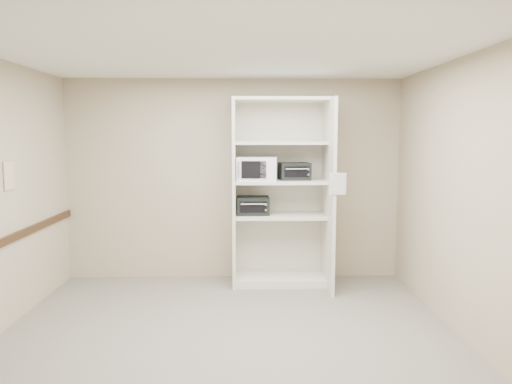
{
  "coord_description": "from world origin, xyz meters",
  "views": [
    {
      "loc": [
        0.18,
        -4.74,
        1.94
      ],
      "look_at": [
        0.3,
        1.34,
        1.25
      ],
      "focal_mm": 35.0,
      "sensor_mm": 36.0,
      "label": 1
    }
  ],
  "objects_px": {
    "toaster_oven_upper": "(295,171)",
    "toaster_oven_lower": "(253,206)",
    "shelving_unit": "(284,198)",
    "microwave": "(257,169)"
  },
  "relations": [
    {
      "from": "toaster_oven_lower",
      "to": "microwave",
      "type": "bearing_deg",
      "value": -48.24
    },
    {
      "from": "toaster_oven_upper",
      "to": "toaster_oven_lower",
      "type": "height_order",
      "value": "toaster_oven_upper"
    },
    {
      "from": "shelving_unit",
      "to": "toaster_oven_upper",
      "type": "xyz_separation_m",
      "value": [
        0.14,
        0.02,
        0.35
      ]
    },
    {
      "from": "toaster_oven_lower",
      "to": "toaster_oven_upper",
      "type": "bearing_deg",
      "value": 1.58
    },
    {
      "from": "toaster_oven_lower",
      "to": "shelving_unit",
      "type": "bearing_deg",
      "value": -0.26
    },
    {
      "from": "toaster_oven_upper",
      "to": "toaster_oven_lower",
      "type": "distance_m",
      "value": 0.7
    },
    {
      "from": "toaster_oven_upper",
      "to": "toaster_oven_lower",
      "type": "relative_size",
      "value": 0.93
    },
    {
      "from": "toaster_oven_upper",
      "to": "shelving_unit",
      "type": "bearing_deg",
      "value": -178.09
    },
    {
      "from": "shelving_unit",
      "to": "microwave",
      "type": "distance_m",
      "value": 0.53
    },
    {
      "from": "microwave",
      "to": "toaster_oven_upper",
      "type": "relative_size",
      "value": 1.3
    }
  ]
}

